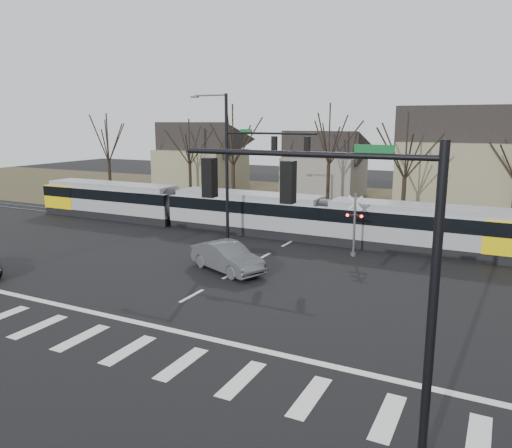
% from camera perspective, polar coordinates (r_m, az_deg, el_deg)
% --- Properties ---
extents(ground, '(140.00, 140.00, 0.00)m').
position_cam_1_polar(ground, '(23.31, -10.12, -9.58)').
color(ground, black).
extents(grass_verge, '(140.00, 28.00, 0.01)m').
position_cam_1_polar(grass_verge, '(51.70, 11.53, 2.12)').
color(grass_verge, '#38331E').
rests_on(grass_verge, ground).
extents(crosswalk, '(27.00, 2.60, 0.01)m').
position_cam_1_polar(crosswalk, '(20.51, -16.97, -12.95)').
color(crosswalk, silver).
rests_on(crosswalk, ground).
extents(stop_line, '(28.00, 0.35, 0.01)m').
position_cam_1_polar(stop_line, '(22.00, -12.97, -11.00)').
color(stop_line, silver).
rests_on(stop_line, ground).
extents(lane_dashes, '(0.18, 30.00, 0.01)m').
position_cam_1_polar(lane_dashes, '(36.77, 4.90, -1.53)').
color(lane_dashes, silver).
rests_on(lane_dashes, ground).
extents(rail_pair, '(90.00, 1.52, 0.06)m').
position_cam_1_polar(rail_pair, '(36.59, 4.79, -1.56)').
color(rail_pair, '#59595E').
rests_on(rail_pair, ground).
extents(tram, '(40.21, 2.99, 3.05)m').
position_cam_1_polar(tram, '(38.24, -1.17, 1.55)').
color(tram, gray).
rests_on(tram, ground).
extents(sedan, '(5.36, 6.25, 1.65)m').
position_cam_1_polar(sedan, '(28.36, -3.32, -3.80)').
color(sedan, '#4C4F53').
rests_on(sedan, ground).
extents(signal_pole_near_right, '(6.72, 0.44, 8.00)m').
position_cam_1_polar(signal_pole_near_right, '(12.13, 10.98, -3.89)').
color(signal_pole_near_right, black).
rests_on(signal_pole_near_right, ground).
extents(signal_pole_far, '(9.28, 0.44, 10.20)m').
position_cam_1_polar(signal_pole_far, '(33.73, -0.99, 7.12)').
color(signal_pole_far, black).
rests_on(signal_pole_far, ground).
extents(rail_crossing_signal, '(1.08, 0.36, 4.00)m').
position_cam_1_polar(rail_crossing_signal, '(31.84, 11.17, -0.31)').
color(rail_crossing_signal, '#59595B').
rests_on(rail_crossing_signal, ground).
extents(tree_row, '(59.20, 7.20, 10.00)m').
position_cam_1_polar(tree_row, '(44.84, 12.22, 7.09)').
color(tree_row, black).
rests_on(tree_row, ground).
extents(house_a, '(9.72, 8.64, 8.60)m').
position_cam_1_polar(house_a, '(61.22, -6.30, 7.93)').
color(house_a, gray).
rests_on(house_a, ground).
extents(house_b, '(8.64, 7.56, 7.65)m').
position_cam_1_polar(house_b, '(56.48, 7.85, 7.09)').
color(house_b, slate).
rests_on(house_b, ground).
extents(house_c, '(10.80, 8.64, 10.10)m').
position_cam_1_polar(house_c, '(50.56, 22.03, 7.26)').
color(house_c, gray).
rests_on(house_c, ground).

